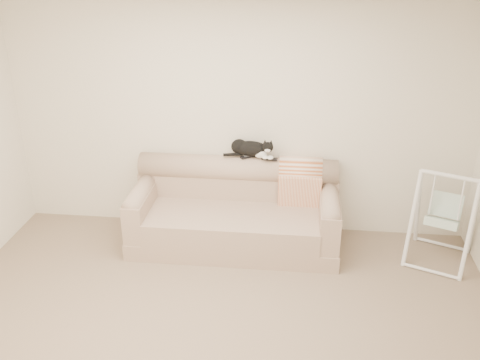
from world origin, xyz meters
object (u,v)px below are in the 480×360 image
at_px(tuxedo_cat, 251,148).
at_px(baby_swing, 443,218).
at_px(remote_a, 248,156).
at_px(sofa, 235,213).
at_px(remote_b, 270,159).

relative_size(tuxedo_cat, baby_swing, 0.56).
distance_m(remote_a, tuxedo_cat, 0.09).
height_order(sofa, remote_b, remote_b).
height_order(sofa, tuxedo_cat, tuxedo_cat).
bearing_deg(sofa, remote_a, 65.31).
xyz_separation_m(sofa, remote_b, (0.35, 0.21, 0.56)).
distance_m(remote_a, baby_swing, 2.09).
bearing_deg(remote_b, sofa, -148.44).
distance_m(remote_a, remote_b, 0.23).
height_order(remote_a, baby_swing, baby_swing).
distance_m(remote_b, baby_swing, 1.86).
bearing_deg(remote_b, tuxedo_cat, 169.07).
bearing_deg(baby_swing, remote_a, 169.32).
bearing_deg(tuxedo_cat, sofa, -119.45).
bearing_deg(remote_a, baby_swing, -10.68).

